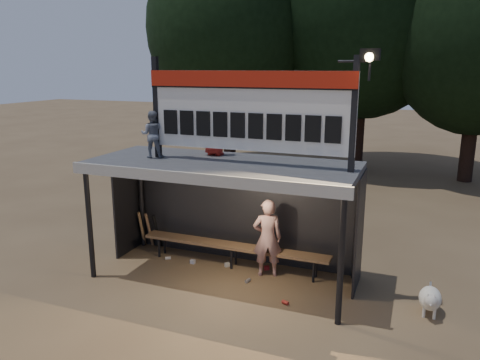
% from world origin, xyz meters
% --- Properties ---
extents(ground, '(80.00, 80.00, 0.00)m').
position_xyz_m(ground, '(0.00, 0.00, 0.00)').
color(ground, brown).
rests_on(ground, ground).
extents(player, '(0.67, 0.56, 1.56)m').
position_xyz_m(player, '(0.77, 0.41, 0.78)').
color(player, silver).
rests_on(player, ground).
extents(child_a, '(0.53, 0.47, 0.90)m').
position_xyz_m(child_a, '(-1.42, -0.09, 2.77)').
color(child_a, gray).
rests_on(child_a, dugout_shelter).
extents(child_b, '(0.55, 0.40, 1.03)m').
position_xyz_m(child_b, '(-0.40, 0.57, 2.84)').
color(child_b, '#AD221A').
rests_on(child_b, dugout_shelter).
extents(dugout_shelter, '(5.10, 2.08, 2.32)m').
position_xyz_m(dugout_shelter, '(0.00, 0.24, 1.85)').
color(dugout_shelter, '#404143').
rests_on(dugout_shelter, ground).
extents(scoreboard_assembly, '(4.10, 0.27, 1.99)m').
position_xyz_m(scoreboard_assembly, '(0.56, -0.01, 3.32)').
color(scoreboard_assembly, black).
rests_on(scoreboard_assembly, dugout_shelter).
extents(bench, '(4.00, 0.35, 0.48)m').
position_xyz_m(bench, '(0.00, 0.55, 0.43)').
color(bench, brown).
rests_on(bench, ground).
extents(tree_left, '(6.46, 6.46, 9.27)m').
position_xyz_m(tree_left, '(-4.00, 10.00, 5.51)').
color(tree_left, black).
rests_on(tree_left, ground).
extents(tree_mid, '(7.22, 7.22, 10.36)m').
position_xyz_m(tree_mid, '(1.00, 11.50, 6.17)').
color(tree_mid, black).
rests_on(tree_mid, ground).
extents(dog, '(0.36, 0.81, 0.49)m').
position_xyz_m(dog, '(3.77, -0.04, 0.28)').
color(dog, white).
rests_on(dog, ground).
extents(bats, '(0.47, 0.32, 0.84)m').
position_xyz_m(bats, '(-2.18, 0.82, 0.43)').
color(bats, '#956E45').
rests_on(bats, ground).
extents(litter, '(3.02, 1.35, 0.08)m').
position_xyz_m(litter, '(0.03, 0.22, 0.04)').
color(litter, '#B21E1F').
rests_on(litter, ground).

